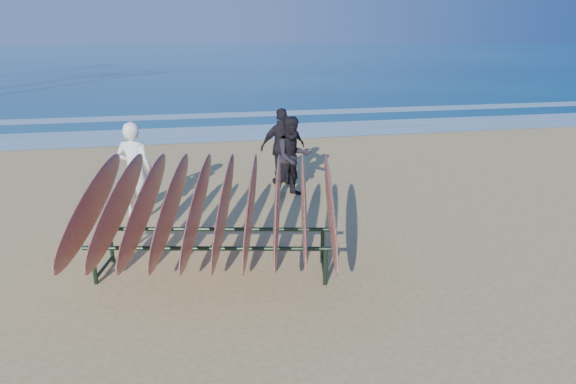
% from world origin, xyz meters
% --- Properties ---
extents(ground, '(120.00, 120.00, 0.00)m').
position_xyz_m(ground, '(0.00, 0.00, 0.00)').
color(ground, tan).
rests_on(ground, ground).
extents(ocean, '(160.00, 160.00, 0.00)m').
position_xyz_m(ocean, '(0.00, 55.00, 0.01)').
color(ocean, navy).
rests_on(ocean, ground).
extents(foam_near, '(160.00, 160.00, 0.00)m').
position_xyz_m(foam_near, '(0.00, 10.00, 0.01)').
color(foam_near, white).
rests_on(foam_near, ground).
extents(foam_far, '(160.00, 160.00, 0.00)m').
position_xyz_m(foam_far, '(0.00, 13.50, 0.01)').
color(foam_far, white).
rests_on(foam_far, ground).
extents(surfboard_rack, '(3.65, 3.26, 1.57)m').
position_xyz_m(surfboard_rack, '(-1.10, 0.41, 0.94)').
color(surfboard_rack, black).
rests_on(surfboard_rack, ground).
extents(person_white, '(0.70, 0.57, 1.67)m').
position_xyz_m(person_white, '(-2.25, 2.90, 0.84)').
color(person_white, white).
rests_on(person_white, ground).
extents(person_dark_a, '(0.89, 0.77, 1.57)m').
position_xyz_m(person_dark_a, '(0.64, 3.44, 0.78)').
color(person_dark_a, black).
rests_on(person_dark_a, ground).
extents(person_dark_b, '(0.97, 0.47, 1.60)m').
position_xyz_m(person_dark_b, '(0.61, 4.29, 0.80)').
color(person_dark_b, black).
rests_on(person_dark_b, ground).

